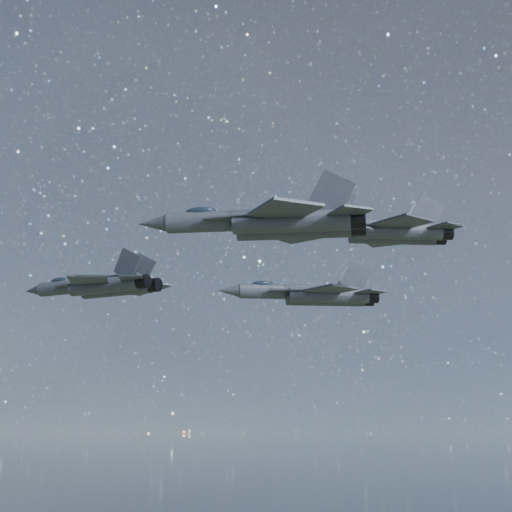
# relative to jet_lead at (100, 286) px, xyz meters

# --- Properties ---
(jet_lead) EXTENTS (16.92, 11.36, 4.28)m
(jet_lead) POSITION_rel_jet_lead_xyz_m (0.00, 0.00, 0.00)
(jet_lead) COLOR #2E333A
(jet_left) EXTENTS (18.89, 12.85, 4.75)m
(jet_left) POSITION_rel_jet_lead_xyz_m (20.39, 13.24, 0.89)
(jet_left) COLOR #2E333A
(jet_right) EXTENTS (19.98, 14.25, 5.10)m
(jet_right) POSITION_rel_jet_lead_xyz_m (18.96, -11.25, 2.76)
(jet_right) COLOR #2E333A
(jet_slot) EXTENTS (17.34, 11.81, 4.36)m
(jet_slot) POSITION_rel_jet_lead_xyz_m (27.87, -2.10, 4.06)
(jet_slot) COLOR #2E333A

